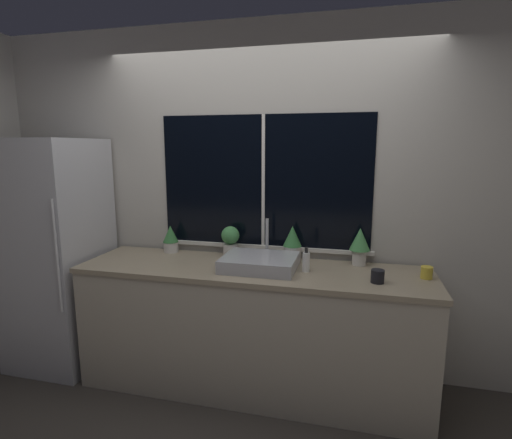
{
  "coord_description": "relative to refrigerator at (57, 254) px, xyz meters",
  "views": [
    {
      "loc": [
        0.69,
        -2.33,
        1.77
      ],
      "look_at": [
        0.03,
        0.32,
        1.27
      ],
      "focal_mm": 28.0,
      "sensor_mm": 36.0,
      "label": 1
    }
  ],
  "objects": [
    {
      "name": "counter",
      "position": [
        1.64,
        0.0,
        -0.45
      ],
      "size": [
        2.5,
        0.67,
        0.92
      ],
      "color": "#B2A893",
      "rests_on": "ground_plane"
    },
    {
      "name": "wall_back",
      "position": [
        1.64,
        0.39,
        0.43
      ],
      "size": [
        8.0,
        0.09,
        2.7
      ],
      "color": "#BCB7AD",
      "rests_on": "ground_plane"
    },
    {
      "name": "ground_plane",
      "position": [
        1.64,
        -0.32,
        -0.92
      ],
      "size": [
        14.0,
        14.0,
        0.0
      ],
      "primitive_type": "plane",
      "color": "#38332D"
    },
    {
      "name": "mug_black",
      "position": [
        2.49,
        -0.12,
        0.05
      ],
      "size": [
        0.08,
        0.08,
        0.08
      ],
      "color": "black",
      "rests_on": "counter"
    },
    {
      "name": "wall_left",
      "position": [
        -0.62,
        1.18,
        0.43
      ],
      "size": [
        0.06,
        7.0,
        2.7
      ],
      "color": "#BCB7AD",
      "rests_on": "ground_plane"
    },
    {
      "name": "potted_plant_center_left",
      "position": [
        1.39,
        0.26,
        0.14
      ],
      "size": [
        0.14,
        0.14,
        0.24
      ],
      "color": "silver",
      "rests_on": "counter"
    },
    {
      "name": "potted_plant_far_right",
      "position": [
        2.38,
        0.26,
        0.17
      ],
      "size": [
        0.15,
        0.15,
        0.27
      ],
      "color": "silver",
      "rests_on": "counter"
    },
    {
      "name": "sink",
      "position": [
        1.69,
        -0.01,
        0.05
      ],
      "size": [
        0.51,
        0.46,
        0.32
      ],
      "color": "#ADADB2",
      "rests_on": "counter"
    },
    {
      "name": "potted_plant_center_right",
      "position": [
        1.88,
        0.26,
        0.14
      ],
      "size": [
        0.14,
        0.14,
        0.26
      ],
      "color": "silver",
      "rests_on": "counter"
    },
    {
      "name": "refrigerator",
      "position": [
        0.0,
        0.0,
        0.0
      ],
      "size": [
        0.67,
        0.7,
        1.83
      ],
      "color": "#B7B7BC",
      "rests_on": "ground_plane"
    },
    {
      "name": "mug_yellow",
      "position": [
        2.8,
        0.05,
        0.05
      ],
      "size": [
        0.08,
        0.08,
        0.08
      ],
      "color": "gold",
      "rests_on": "counter"
    },
    {
      "name": "potted_plant_far_left",
      "position": [
        0.88,
        0.26,
        0.12
      ],
      "size": [
        0.12,
        0.12,
        0.22
      ],
      "color": "silver",
      "rests_on": "counter"
    },
    {
      "name": "soap_bottle",
      "position": [
        2.02,
        0.0,
        0.08
      ],
      "size": [
        0.05,
        0.05,
        0.17
      ],
      "color": "white",
      "rests_on": "counter"
    }
  ]
}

